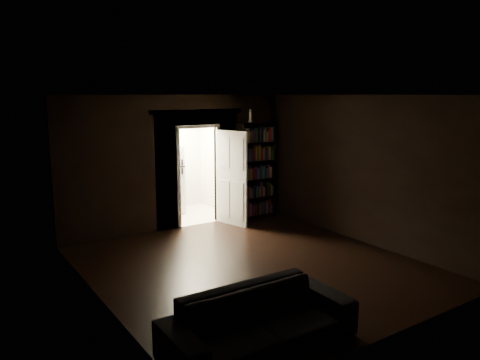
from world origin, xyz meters
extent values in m
plane|color=black|center=(0.00, 0.00, 0.00)|extent=(5.50, 5.50, 0.00)
cube|color=black|center=(-1.23, 2.80, 1.40)|extent=(2.55, 0.10, 2.80)
cube|color=black|center=(1.73, 2.80, 1.40)|extent=(1.55, 0.10, 2.80)
cube|color=black|center=(0.50, 2.80, 2.45)|extent=(0.90, 0.10, 0.70)
cube|color=black|center=(-2.50, 0.00, 1.40)|extent=(0.02, 5.50, 2.80)
cube|color=black|center=(2.50, 0.00, 1.40)|extent=(0.02, 5.50, 2.80)
cube|color=black|center=(0.00, -2.75, 1.40)|extent=(5.00, 0.02, 2.80)
cube|color=beige|center=(0.00, 0.00, 2.80)|extent=(5.00, 5.50, 0.02)
cube|color=white|center=(0.50, 2.74, 1.05)|extent=(1.04, 0.06, 2.17)
cube|color=beige|center=(0.50, 3.65, -0.05)|extent=(2.20, 1.80, 0.10)
cube|color=beige|center=(0.50, 4.50, 1.20)|extent=(2.20, 0.10, 2.40)
cube|color=beige|center=(-0.55, 3.65, 1.20)|extent=(0.10, 1.60, 2.40)
cube|color=beige|center=(1.55, 3.65, 1.20)|extent=(0.10, 1.60, 2.40)
cube|color=beige|center=(0.50, 3.65, 2.45)|extent=(2.20, 1.80, 0.10)
cube|color=#B6626D|center=(0.50, 4.44, 2.22)|extent=(2.00, 0.04, 0.26)
imported|color=black|center=(-1.40, -2.10, 0.43)|extent=(2.23, 0.99, 0.85)
cube|color=black|center=(1.88, 2.55, 1.10)|extent=(0.96, 0.61, 2.20)
cube|color=silver|center=(0.28, 4.03, 0.82)|extent=(0.76, 0.71, 1.65)
cube|color=white|center=(1.08, 2.32, 1.02)|extent=(0.26, 0.84, 2.05)
cube|color=silver|center=(1.67, 2.48, 2.34)|extent=(0.10, 0.10, 0.28)
cube|color=black|center=(0.25, 3.97, 1.78)|extent=(0.62, 0.25, 0.25)
camera|label=1|loc=(-4.27, -6.00, 2.81)|focal=35.00mm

